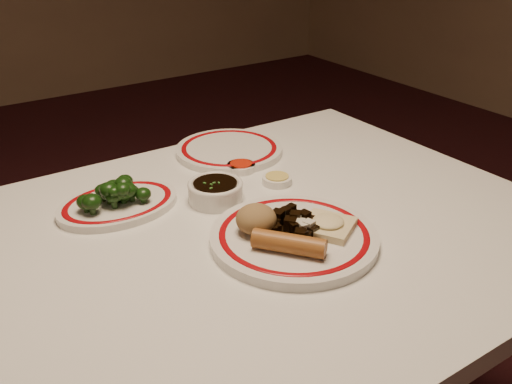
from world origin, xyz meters
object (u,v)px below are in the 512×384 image
object	(u,v)px
stirfry_heap	(293,224)
soy_bowl	(215,192)
dining_table	(243,273)
rice_mound	(256,219)
spring_roll	(289,243)
fried_wonton	(328,225)
broccoli_plate	(118,204)
broccoli_pile	(116,191)
main_plate	(294,237)

from	to	relation	value
stirfry_heap	soy_bowl	distance (m)	0.21
dining_table	rice_mound	world-z (taller)	rice_mound
rice_mound	spring_roll	distance (m)	0.09
stirfry_heap	soy_bowl	bearing A→B (deg)	101.93
fried_wonton	broccoli_plate	bearing A→B (deg)	130.15
dining_table	soy_bowl	size ratio (longest dim) A/B	10.92
spring_roll	broccoli_plate	size ratio (longest dim) A/B	0.50
spring_roll	soy_bowl	bearing A→B (deg)	49.79
dining_table	stirfry_heap	distance (m)	0.15
spring_roll	broccoli_plate	bearing A→B (deg)	77.90
fried_wonton	stirfry_heap	xyz separation A→B (m)	(-0.05, 0.04, 0.00)
broccoli_pile	soy_bowl	world-z (taller)	broccoli_pile
fried_wonton	broccoli_plate	distance (m)	0.42
rice_mound	broccoli_pile	distance (m)	0.30
broccoli_plate	broccoli_pile	size ratio (longest dim) A/B	1.79
fried_wonton	soy_bowl	world-z (taller)	same
rice_mound	spring_roll	world-z (taller)	rice_mound
rice_mound	soy_bowl	distance (m)	0.17
dining_table	soy_bowl	bearing A→B (deg)	80.93
rice_mound	stirfry_heap	bearing A→B (deg)	-25.65
dining_table	stirfry_heap	world-z (taller)	stirfry_heap
rice_mound	soy_bowl	world-z (taller)	rice_mound
dining_table	fried_wonton	distance (m)	0.20
fried_wonton	soy_bowl	bearing A→B (deg)	111.61
spring_roll	fried_wonton	xyz separation A→B (m)	(0.10, 0.02, -0.01)
spring_roll	broccoli_plate	world-z (taller)	spring_roll
rice_mound	fried_wonton	world-z (taller)	rice_mound
broccoli_plate	broccoli_pile	bearing A→B (deg)	-125.76
broccoli_plate	broccoli_pile	distance (m)	0.03
dining_table	rice_mound	size ratio (longest dim) A/B	16.48
broccoli_pile	soy_bowl	bearing A→B (deg)	-24.00
main_plate	spring_roll	size ratio (longest dim) A/B	2.86
fried_wonton	stirfry_heap	distance (m)	0.06
fried_wonton	broccoli_pile	bearing A→B (deg)	130.67
broccoli_pile	spring_roll	bearing A→B (deg)	-63.34
dining_table	rice_mound	xyz separation A→B (m)	(0.00, -0.04, 0.14)
broccoli_plate	main_plate	bearing A→B (deg)	-54.56
main_plate	broccoli_plate	world-z (taller)	main_plate
spring_roll	broccoli_plate	distance (m)	0.38
rice_mound	soy_bowl	xyz separation A→B (m)	(0.02, 0.17, -0.02)
stirfry_heap	soy_bowl	size ratio (longest dim) A/B	1.17
spring_roll	soy_bowl	xyz separation A→B (m)	(0.01, 0.26, -0.01)
dining_table	main_plate	distance (m)	0.14
main_plate	fried_wonton	distance (m)	0.07
dining_table	spring_roll	xyz separation A→B (m)	(0.01, -0.12, 0.13)
spring_roll	stirfry_heap	world-z (taller)	spring_roll
rice_mound	fried_wonton	distance (m)	0.13
dining_table	spring_roll	size ratio (longest dim) A/B	9.65
spring_roll	stirfry_heap	size ratio (longest dim) A/B	0.97
stirfry_heap	dining_table	bearing A→B (deg)	133.33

